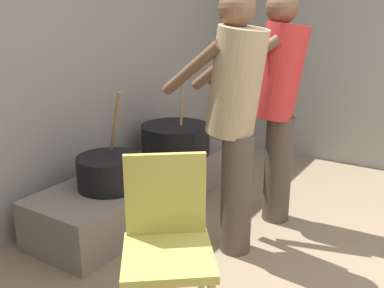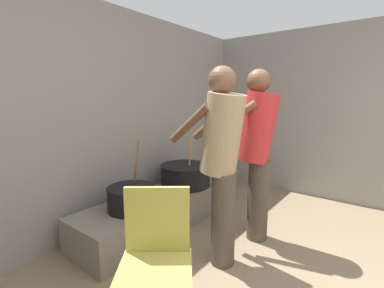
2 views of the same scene
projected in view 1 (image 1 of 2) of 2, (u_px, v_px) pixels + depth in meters
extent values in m
cube|color=gray|center=(20.00, 67.00, 2.80)|extent=(5.59, 0.20, 2.31)
cube|color=slate|center=(145.00, 187.00, 3.33)|extent=(1.94, 0.60, 0.34)
cylinder|color=black|center=(109.00, 172.00, 2.87)|extent=(0.44, 0.44, 0.22)
cylinder|color=#937047|center=(115.00, 126.00, 2.84)|extent=(0.13, 0.24, 0.51)
cylinder|color=black|center=(176.00, 139.00, 3.60)|extent=(0.59, 0.59, 0.25)
cylinder|color=#937047|center=(182.00, 100.00, 3.58)|extent=(0.24, 0.14, 0.51)
cylinder|color=#4C4238|center=(278.00, 169.00, 3.08)|extent=(0.20, 0.20, 0.79)
cylinder|color=red|center=(280.00, 71.00, 2.88)|extent=(0.42, 0.47, 0.68)
sphere|color=brown|center=(282.00, 7.00, 2.76)|extent=(0.22, 0.22, 0.22)
cylinder|color=brown|center=(246.00, 59.00, 3.03)|extent=(0.24, 0.48, 0.37)
cylinder|color=brown|center=(244.00, 62.00, 2.77)|extent=(0.24, 0.48, 0.37)
cylinder|color=#4C4238|center=(236.00, 194.00, 2.66)|extent=(0.20, 0.20, 0.79)
cylinder|color=tan|center=(236.00, 82.00, 2.47)|extent=(0.37, 0.44, 0.67)
sphere|color=brown|center=(237.00, 8.00, 2.35)|extent=(0.22, 0.22, 0.22)
cylinder|color=brown|center=(220.00, 66.00, 2.70)|extent=(0.17, 0.48, 0.36)
cylinder|color=brown|center=(191.00, 69.00, 2.51)|extent=(0.17, 0.48, 0.36)
cylinder|color=#B2A847|center=(133.00, 282.00, 2.06)|extent=(0.04, 0.04, 0.44)
cylinder|color=#B2A847|center=(201.00, 278.00, 2.09)|extent=(0.04, 0.04, 0.44)
cube|color=#B2A847|center=(168.00, 256.00, 1.85)|extent=(0.56, 0.56, 0.04)
cube|color=#B2A847|center=(165.00, 194.00, 1.95)|extent=(0.26, 0.32, 0.40)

